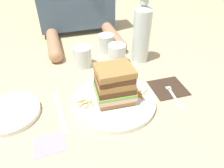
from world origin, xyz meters
TOP-DOWN VIEW (x-y plane):
  - ground_plane at (0.00, 0.00)m, footprint 3.00×3.00m
  - main_plate at (0.00, -0.02)m, footprint 0.28×0.28m
  - sandwich at (0.00, -0.02)m, footprint 0.13×0.11m
  - carrot_shred_0 at (-0.08, -0.02)m, footprint 0.01×0.03m
  - carrot_shred_1 at (-0.11, -0.02)m, footprint 0.02×0.02m
  - carrot_shred_2 at (-0.10, 0.01)m, footprint 0.00×0.02m
  - carrot_shred_3 at (-0.08, -0.01)m, footprint 0.01×0.03m
  - carrot_shred_4 at (-0.09, -0.03)m, footprint 0.02×0.02m
  - carrot_shred_5 at (-0.10, -0.01)m, footprint 0.03×0.01m
  - carrot_shred_6 at (-0.12, -0.01)m, footprint 0.01×0.03m
  - carrot_shred_7 at (-0.10, -0.01)m, footprint 0.03×0.02m
  - carrot_shred_8 at (-0.11, -0.00)m, footprint 0.03×0.00m
  - carrot_shred_9 at (-0.11, -0.00)m, footprint 0.02×0.01m
  - carrot_shred_10 at (0.09, -0.03)m, footprint 0.01×0.03m
  - carrot_shred_11 at (0.09, -0.02)m, footprint 0.02×0.02m
  - carrot_shred_12 at (0.08, -0.03)m, footprint 0.02×0.02m
  - carrot_shred_13 at (0.12, -0.01)m, footprint 0.03×0.02m
  - carrot_shred_14 at (0.10, -0.02)m, footprint 0.02×0.01m
  - carrot_shred_15 at (0.09, -0.03)m, footprint 0.01×0.02m
  - carrot_shred_16 at (0.09, -0.01)m, footprint 0.02×0.01m
  - napkin_dark at (0.22, -0.00)m, footprint 0.13×0.12m
  - fork at (0.21, -0.03)m, footprint 0.03×0.17m
  - knife at (-0.18, -0.01)m, footprint 0.03×0.20m
  - juice_glass at (0.09, 0.22)m, footprint 0.07×0.07m
  - water_bottle at (0.19, 0.22)m, footprint 0.07×0.07m
  - empty_tumbler_0 at (-0.06, 0.25)m, footprint 0.07×0.07m
  - empty_tumbler_1 at (0.07, 0.34)m, footprint 0.07×0.07m
  - side_plate at (-0.34, 0.02)m, footprint 0.19×0.19m
  - napkin_pink at (-0.22, -0.13)m, footprint 0.09×0.08m

SIDE VIEW (x-z plane):
  - ground_plane at x=0.00m, z-range 0.00..0.00m
  - napkin_pink at x=-0.22m, z-range 0.00..0.00m
  - napkin_dark at x=0.22m, z-range 0.00..0.00m
  - knife at x=-0.18m, z-range 0.00..0.00m
  - fork at x=0.21m, z-range 0.00..0.01m
  - side_plate at x=-0.34m, z-range 0.00..0.02m
  - main_plate at x=0.00m, z-range 0.00..0.02m
  - carrot_shred_8 at x=-0.11m, z-range 0.02..0.02m
  - carrot_shred_15 at x=0.09m, z-range 0.02..0.02m
  - carrot_shred_7 at x=-0.10m, z-range 0.02..0.02m
  - carrot_shred_14 at x=0.10m, z-range 0.02..0.02m
  - carrot_shred_3 at x=-0.08m, z-range 0.02..0.02m
  - carrot_shred_2 at x=-0.10m, z-range 0.02..0.02m
  - carrot_shred_12 at x=0.08m, z-range 0.02..0.02m
  - carrot_shred_9 at x=-0.11m, z-range 0.02..0.02m
  - carrot_shred_6 at x=-0.12m, z-range 0.02..0.02m
  - carrot_shred_4 at x=-0.09m, z-range 0.02..0.02m
  - carrot_shred_13 at x=0.12m, z-range 0.02..0.02m
  - carrot_shred_10 at x=0.09m, z-range 0.02..0.02m
  - carrot_shred_16 at x=0.09m, z-range 0.02..0.02m
  - carrot_shred_11 at x=0.09m, z-range 0.02..0.02m
  - carrot_shred_1 at x=-0.11m, z-range 0.02..0.02m
  - carrot_shred_0 at x=-0.08m, z-range 0.02..0.02m
  - carrot_shred_5 at x=-0.10m, z-range 0.02..0.02m
  - juice_glass at x=0.09m, z-range -0.01..0.08m
  - empty_tumbler_1 at x=0.07m, z-range 0.00..0.09m
  - empty_tumbler_0 at x=-0.06m, z-range 0.00..0.09m
  - sandwich at x=0.00m, z-range 0.02..0.14m
  - water_bottle at x=0.19m, z-range -0.01..0.27m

